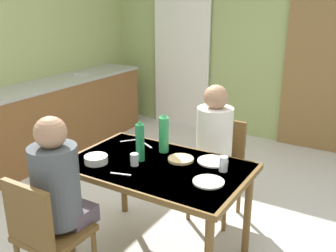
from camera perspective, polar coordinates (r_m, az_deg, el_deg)
name	(u,v)px	position (r m, az deg, el deg)	size (l,w,h in m)	color
ground_plane	(138,228)	(3.42, -4.40, -14.88)	(7.18, 7.18, 0.00)	silver
wall_back	(256,35)	(5.36, 12.95, 13.05)	(4.66, 0.10, 2.80)	#9DAE69
wall_left	(14,40)	(4.95, -21.93, 11.75)	(0.10, 4.14, 2.80)	tan
door_wooden	(317,72)	(5.13, 21.19, 7.51)	(0.80, 0.05, 2.00)	olive
curtain_panel	(182,47)	(5.72, 2.02, 11.58)	(0.90, 0.03, 2.35)	white
kitchen_counter	(62,115)	(5.10, -15.42, 1.65)	(0.61, 2.54, 0.91)	brown
dining_table	(157,175)	(2.81, -1.59, -7.22)	(1.31, 0.82, 0.74)	brown
chair_near_diner	(45,232)	(2.60, -17.75, -14.77)	(0.40, 0.40, 0.87)	brown
chair_far_diner	(219,162)	(3.43, 7.56, -5.38)	(0.40, 0.40, 0.87)	brown
person_near_diner	(57,183)	(2.53, -16.09, -8.07)	(0.30, 0.37, 0.77)	#554855
person_far_diner	(214,137)	(3.21, 6.79, -1.63)	(0.30, 0.37, 0.77)	silver
water_bottle_green_near	(164,134)	(2.95, -0.63, -1.15)	(0.08, 0.08, 0.31)	#35A45A
water_bottle_green_far	(140,141)	(2.80, -4.17, -2.31)	(0.06, 0.06, 0.31)	#207F46
serving_bowl_center	(96,159)	(2.84, -10.62, -4.89)	(0.17, 0.17, 0.06)	silver
dinner_plate_near_left	(213,161)	(2.84, 6.66, -5.21)	(0.23, 0.23, 0.01)	white
dinner_plate_near_right	(208,182)	(2.54, 6.03, -8.22)	(0.21, 0.21, 0.01)	white
drinking_glass_by_near_diner	(223,164)	(2.69, 8.23, -5.59)	(0.06, 0.06, 0.11)	silver
drinking_glass_by_far_diner	(134,159)	(2.76, -5.00, -4.97)	(0.06, 0.06, 0.09)	silver
bread_plate_sliced	(181,159)	(2.84, 1.91, -4.94)	(0.19, 0.19, 0.02)	#DBB77A
cutlery_knife_near	(121,174)	(2.66, -7.03, -7.08)	(0.15, 0.02, 0.00)	silver
cutlery_fork_near	(147,145)	(3.13, -3.14, -2.82)	(0.15, 0.02, 0.00)	silver
cutlery_knife_far	(129,140)	(3.24, -5.80, -2.15)	(0.15, 0.02, 0.00)	silver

